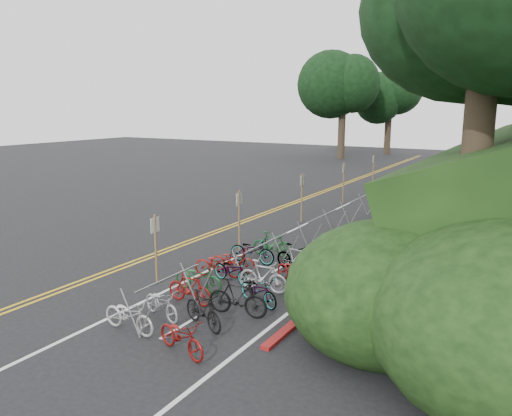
# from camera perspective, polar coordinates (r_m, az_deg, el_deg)

# --- Properties ---
(ground) EXTENTS (120.00, 120.00, 0.00)m
(ground) POSITION_cam_1_polar(r_m,az_deg,el_deg) (17.21, -12.61, -8.52)
(ground) COLOR black
(ground) RESTS_ON ground
(road_markings) EXTENTS (7.47, 80.00, 0.01)m
(road_markings) POSITION_cam_1_polar(r_m,az_deg,el_deg) (24.94, 4.39, -1.99)
(road_markings) COLOR gold
(road_markings) RESTS_ON ground
(red_curb) EXTENTS (0.25, 28.00, 0.10)m
(red_curb) POSITION_cam_1_polar(r_m,az_deg,el_deg) (25.05, 16.82, -2.29)
(red_curb) COLOR maroon
(red_curb) RESTS_ON ground
(bike_rack_front) EXTENTS (1.19, 2.64, 1.27)m
(bike_rack_front) POSITION_cam_1_polar(r_m,az_deg,el_deg) (14.00, -9.87, -9.22)
(bike_rack_front) COLOR #939496
(bike_rack_front) RESTS_ON ground
(bike_racks_rest) EXTENTS (1.14, 23.00, 1.17)m
(bike_racks_rest) POSITION_cam_1_polar(r_m,az_deg,el_deg) (26.53, 11.77, 0.50)
(bike_racks_rest) COLOR #939496
(bike_racks_rest) RESTS_ON ground
(signpost_near) EXTENTS (0.08, 0.40, 2.36)m
(signpost_near) POSITION_cam_1_polar(r_m,az_deg,el_deg) (16.84, -11.39, -4.09)
(signpost_near) COLOR brown
(signpost_near) RESTS_ON ground
(signposts_rest) EXTENTS (0.08, 18.40, 2.50)m
(signposts_rest) POSITION_cam_1_polar(r_m,az_deg,el_deg) (28.17, 7.84, 2.46)
(signposts_rest) COLOR brown
(signposts_rest) RESTS_ON ground
(bike_front) EXTENTS (1.08, 1.85, 0.92)m
(bike_front) POSITION_cam_1_polar(r_m,az_deg,el_deg) (17.45, -4.28, -6.39)
(bike_front) COLOR maroon
(bike_front) RESTS_ON ground
(bike_valet) EXTENTS (3.45, 9.83, 1.09)m
(bike_valet) POSITION_cam_1_polar(r_m,az_deg,el_deg) (15.87, -3.01, -8.19)
(bike_valet) COLOR beige
(bike_valet) RESTS_ON ground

